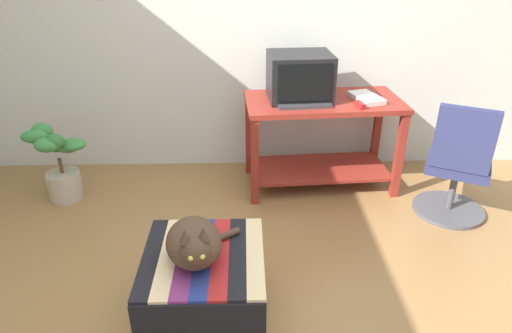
{
  "coord_description": "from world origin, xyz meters",
  "views": [
    {
      "loc": [
        -0.1,
        -1.73,
        1.88
      ],
      "look_at": [
        -0.03,
        0.85,
        0.55
      ],
      "focal_mm": 31.7,
      "sensor_mm": 36.0,
      "label": 1
    }
  ],
  "objects_px": {
    "tv_monitor": "(300,77)",
    "stapler": "(360,105)",
    "ottoman_with_blanket": "(205,286)",
    "keyboard": "(304,105)",
    "office_chair": "(457,169)",
    "book": "(366,98)",
    "potted_plant": "(59,163)",
    "cat": "(194,243)",
    "desk": "(322,128)"
  },
  "relations": [
    {
      "from": "keyboard",
      "to": "cat",
      "type": "xyz_separation_m",
      "value": [
        -0.7,
        -1.37,
        -0.23
      ]
    },
    {
      "from": "tv_monitor",
      "to": "office_chair",
      "type": "distance_m",
      "value": 1.33
    },
    {
      "from": "ottoman_with_blanket",
      "to": "keyboard",
      "type": "bearing_deg",
      "value": 63.43
    },
    {
      "from": "ottoman_with_blanket",
      "to": "office_chair",
      "type": "bearing_deg",
      "value": 29.02
    },
    {
      "from": "desk",
      "to": "office_chair",
      "type": "height_order",
      "value": "office_chair"
    },
    {
      "from": "office_chair",
      "to": "ottoman_with_blanket",
      "type": "bearing_deg",
      "value": 56.34
    },
    {
      "from": "tv_monitor",
      "to": "stapler",
      "type": "xyz_separation_m",
      "value": [
        0.43,
        -0.22,
        -0.15
      ]
    },
    {
      "from": "book",
      "to": "stapler",
      "type": "bearing_deg",
      "value": -134.86
    },
    {
      "from": "potted_plant",
      "to": "book",
      "type": "bearing_deg",
      "value": 4.01
    },
    {
      "from": "stapler",
      "to": "book",
      "type": "bearing_deg",
      "value": 49.67
    },
    {
      "from": "desk",
      "to": "ottoman_with_blanket",
      "type": "relative_size",
      "value": 1.86
    },
    {
      "from": "cat",
      "to": "stapler",
      "type": "xyz_separation_m",
      "value": [
        1.11,
        1.33,
        0.24
      ]
    },
    {
      "from": "keyboard",
      "to": "potted_plant",
      "type": "xyz_separation_m",
      "value": [
        -1.88,
        -0.04,
        -0.44
      ]
    },
    {
      "from": "tv_monitor",
      "to": "stapler",
      "type": "distance_m",
      "value": 0.5
    },
    {
      "from": "cat",
      "to": "desk",
      "type": "bearing_deg",
      "value": 50.05
    },
    {
      "from": "tv_monitor",
      "to": "potted_plant",
      "type": "relative_size",
      "value": 0.8
    },
    {
      "from": "tv_monitor",
      "to": "cat",
      "type": "bearing_deg",
      "value": -117.71
    },
    {
      "from": "potted_plant",
      "to": "tv_monitor",
      "type": "bearing_deg",
      "value": 6.72
    },
    {
      "from": "keyboard",
      "to": "cat",
      "type": "bearing_deg",
      "value": -122.49
    },
    {
      "from": "keyboard",
      "to": "ottoman_with_blanket",
      "type": "distance_m",
      "value": 1.58
    },
    {
      "from": "potted_plant",
      "to": "office_chair",
      "type": "distance_m",
      "value": 2.97
    },
    {
      "from": "office_chair",
      "to": "stapler",
      "type": "bearing_deg",
      "value": 0.92
    },
    {
      "from": "cat",
      "to": "potted_plant",
      "type": "distance_m",
      "value": 1.79
    },
    {
      "from": "keyboard",
      "to": "book",
      "type": "distance_m",
      "value": 0.51
    },
    {
      "from": "desk",
      "to": "ottoman_with_blanket",
      "type": "bearing_deg",
      "value": -123.49
    },
    {
      "from": "tv_monitor",
      "to": "potted_plant",
      "type": "bearing_deg",
      "value": -177.26
    },
    {
      "from": "desk",
      "to": "ottoman_with_blanket",
      "type": "xyz_separation_m",
      "value": [
        -0.84,
        -1.48,
        -0.29
      ]
    },
    {
      "from": "desk",
      "to": "ottoman_with_blanket",
      "type": "distance_m",
      "value": 1.72
    },
    {
      "from": "potted_plant",
      "to": "ottoman_with_blanket",
      "type": "bearing_deg",
      "value": -46.76
    },
    {
      "from": "keyboard",
      "to": "tv_monitor",
      "type": "bearing_deg",
      "value": 90.88
    },
    {
      "from": "ottoman_with_blanket",
      "to": "stapler",
      "type": "bearing_deg",
      "value": 50.28
    },
    {
      "from": "tv_monitor",
      "to": "potted_plant",
      "type": "height_order",
      "value": "tv_monitor"
    },
    {
      "from": "book",
      "to": "keyboard",
      "type": "bearing_deg",
      "value": 177.12
    },
    {
      "from": "desk",
      "to": "potted_plant",
      "type": "bearing_deg",
      "value": -178.72
    },
    {
      "from": "cat",
      "to": "office_chair",
      "type": "relative_size",
      "value": 0.5
    },
    {
      "from": "ottoman_with_blanket",
      "to": "office_chair",
      "type": "xyz_separation_m",
      "value": [
        1.74,
        0.96,
        0.18
      ]
    },
    {
      "from": "keyboard",
      "to": "office_chair",
      "type": "xyz_separation_m",
      "value": [
        1.07,
        -0.37,
        -0.37
      ]
    },
    {
      "from": "desk",
      "to": "cat",
      "type": "relative_size",
      "value": 2.8
    },
    {
      "from": "ottoman_with_blanket",
      "to": "stapler",
      "type": "height_order",
      "value": "stapler"
    },
    {
      "from": "tv_monitor",
      "to": "ottoman_with_blanket",
      "type": "relative_size",
      "value": 0.75
    },
    {
      "from": "tv_monitor",
      "to": "office_chair",
      "type": "xyz_separation_m",
      "value": [
        1.09,
        -0.54,
        -0.53
      ]
    },
    {
      "from": "book",
      "to": "stapler",
      "type": "relative_size",
      "value": 2.72
    },
    {
      "from": "cat",
      "to": "stapler",
      "type": "distance_m",
      "value": 1.75
    },
    {
      "from": "potted_plant",
      "to": "stapler",
      "type": "relative_size",
      "value": 5.68
    },
    {
      "from": "potted_plant",
      "to": "cat",
      "type": "bearing_deg",
      "value": -48.37
    },
    {
      "from": "book",
      "to": "ottoman_with_blanket",
      "type": "relative_size",
      "value": 0.45
    },
    {
      "from": "desk",
      "to": "stapler",
      "type": "xyz_separation_m",
      "value": [
        0.24,
        -0.19,
        0.26
      ]
    },
    {
      "from": "keyboard",
      "to": "book",
      "type": "xyz_separation_m",
      "value": [
        0.49,
        0.12,
        0.01
      ]
    },
    {
      "from": "tv_monitor",
      "to": "ottoman_with_blanket",
      "type": "xyz_separation_m",
      "value": [
        -0.65,
        -1.51,
        -0.7
      ]
    },
    {
      "from": "keyboard",
      "to": "stapler",
      "type": "distance_m",
      "value": 0.41
    }
  ]
}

